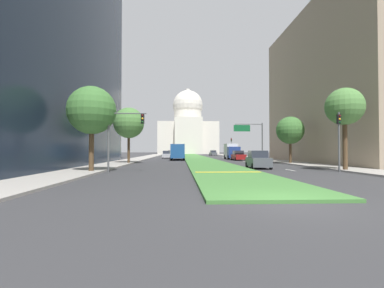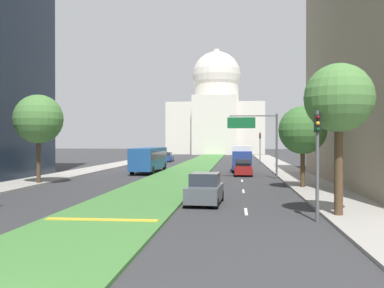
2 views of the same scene
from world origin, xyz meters
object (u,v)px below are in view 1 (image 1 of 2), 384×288
Objects in this scene: traffic_light_near_right at (339,134)px; street_tree_left_near at (92,111)px; street_tree_right_mid at (290,130)px; box_truck_delivery at (232,151)px; sedan_far_horizon at (171,154)px; city_bus at (178,151)px; traffic_light_far_right at (231,145)px; sedan_lead_stopped at (258,160)px; sedan_midblock at (238,156)px; sedan_distant at (167,155)px; sedan_very_far at (213,153)px; capitol_building at (188,129)px; traffic_light_near_left at (119,128)px; overhead_guide_sign at (252,134)px; street_tree_right_near at (345,107)px; street_tree_left_mid at (129,123)px.

street_tree_left_near is at bearing 178.24° from traffic_light_near_right.
box_truck_delivery is at bearing 103.25° from street_tree_right_mid.
sedan_far_horizon is 27.13m from city_bus.
traffic_light_far_right is at bearing 92.23° from street_tree_right_mid.
traffic_light_near_right is 0.80× the size of street_tree_right_mid.
sedan_midblock is (2.57, 21.99, -0.02)m from sedan_lead_stopped.
sedan_very_far reaches higher than sedan_distant.
traffic_light_far_right is 17.42m from box_truck_delivery.
capitol_building is 112.46m from traffic_light_near_left.
overhead_guide_sign is 1.42× the size of sedan_very_far.
street_tree_right_near is (1.23, -49.40, 2.51)m from traffic_light_far_right.
city_bus is (-14.20, 30.51, -1.54)m from traffic_light_near_right.
street_tree_right_near is 43.07m from sedan_distant.
street_tree_right_mid reaches higher than traffic_light_near_right.
traffic_light_far_right is 1.10× the size of sedan_far_horizon.
overhead_guide_sign is at bearing -66.68° from sedan_far_horizon.
overhead_guide_sign is (-1.58, -27.44, 1.30)m from traffic_light_far_right.
sedan_midblock reaches higher than sedan_far_horizon.
street_tree_left_near is 0.67× the size of city_bus.
traffic_light_far_right is 0.70× the size of street_tree_left_near.
sedan_midblock is at bearing -89.62° from box_truck_delivery.
street_tree_right_mid reaches higher than traffic_light_near_left.
capitol_building reaches higher than box_truck_delivery.
box_truck_delivery is (17.77, 18.06, -3.98)m from street_tree_left_mid.
traffic_light_far_right is 27.52m from overhead_guide_sign.
street_tree_right_mid is at bearing -54.70° from sedan_distant.
street_tree_right_near is 59.28m from sedan_far_horizon.
capitol_building reaches higher than street_tree_left_mid.
sedan_midblock is at bearing 33.22° from street_tree_left_mid.
street_tree_left_mid is 16.94m from city_bus.
traffic_light_far_right is 0.80× the size of overhead_guide_sign.
street_tree_right_near is at bearing -88.58° from traffic_light_far_right.
traffic_light_far_right is at bearing -80.85° from capitol_building.
street_tree_left_near is 1.74× the size of sedan_lead_stopped.
traffic_light_near_left is at bearing -177.79° from street_tree_right_near.
traffic_light_near_right is 14.33m from street_tree_right_mid.
street_tree_left_near reaches higher than sedan_distant.
traffic_light_near_right reaches higher than sedan_midblock.
sedan_lead_stopped is at bearing 150.06° from street_tree_right_near.
sedan_distant is at bearing -117.02° from sedan_very_far.
street_tree_left_near is at bearing -103.49° from city_bus.
sedan_far_horizon is at bearing 83.91° from street_tree_left_mid.
traffic_light_near_left is 1.16× the size of sedan_distant.
sedan_midblock is at bearing -97.49° from traffic_light_far_right.
street_tree_left_mid is at bearing -134.55° from box_truck_delivery.
capitol_building is at bearing 83.53° from street_tree_left_mid.
sedan_distant is 0.98× the size of sedan_very_far.
traffic_light_near_left is 1.22× the size of sedan_lead_stopped.
capitol_building reaches higher than street_tree_right_mid.
traffic_light_near_left is at bearing -92.61° from sedan_far_horizon.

